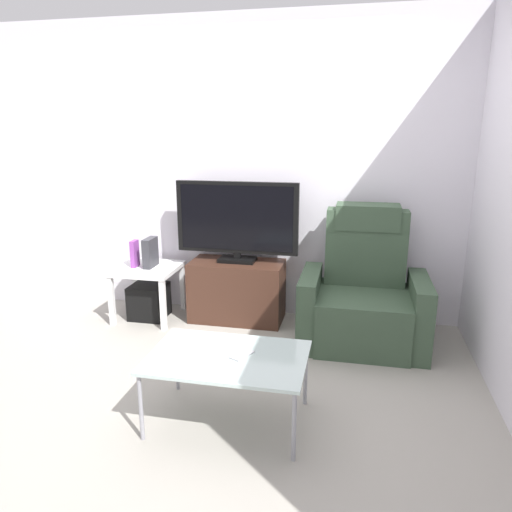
{
  "coord_description": "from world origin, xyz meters",
  "views": [
    {
      "loc": [
        0.93,
        -3.02,
        1.67
      ],
      "look_at": [
        0.18,
        0.5,
        0.7
      ],
      "focal_mm": 33.39,
      "sensor_mm": 36.0,
      "label": 1
    }
  ],
  "objects_px": {
    "subwoofer_box": "(149,301)",
    "tv_stand": "(237,291)",
    "side_table": "(148,275)",
    "cell_phone": "(242,355)",
    "recliner_armchair": "(363,297)",
    "coffee_table": "(228,360)",
    "game_console": "(150,252)",
    "book_upright": "(135,254)",
    "television": "(237,220)"
  },
  "relations": [
    {
      "from": "subwoofer_box",
      "to": "tv_stand",
      "type": "bearing_deg",
      "value": 8.36
    },
    {
      "from": "side_table",
      "to": "cell_phone",
      "type": "bearing_deg",
      "value": -48.85
    },
    {
      "from": "recliner_armchair",
      "to": "coffee_table",
      "type": "xyz_separation_m",
      "value": [
        -0.76,
        -1.3,
        0.02
      ]
    },
    {
      "from": "subwoofer_box",
      "to": "cell_phone",
      "type": "xyz_separation_m",
      "value": [
        1.2,
        -1.38,
        0.27
      ]
    },
    {
      "from": "game_console",
      "to": "coffee_table",
      "type": "bearing_deg",
      "value": -52.21
    },
    {
      "from": "recliner_armchair",
      "to": "book_upright",
      "type": "relative_size",
      "value": 4.53
    },
    {
      "from": "game_console",
      "to": "book_upright",
      "type": "bearing_deg",
      "value": -167.47
    },
    {
      "from": "side_table",
      "to": "game_console",
      "type": "distance_m",
      "value": 0.21
    },
    {
      "from": "tv_stand",
      "to": "television",
      "type": "bearing_deg",
      "value": 90.0
    },
    {
      "from": "coffee_table",
      "to": "cell_phone",
      "type": "bearing_deg",
      "value": 13.15
    },
    {
      "from": "tv_stand",
      "to": "book_upright",
      "type": "bearing_deg",
      "value": -171.31
    },
    {
      "from": "recliner_armchair",
      "to": "subwoofer_box",
      "type": "xyz_separation_m",
      "value": [
        -1.89,
        0.1,
        -0.22
      ]
    },
    {
      "from": "subwoofer_box",
      "to": "side_table",
      "type": "bearing_deg",
      "value": 90.0
    },
    {
      "from": "tv_stand",
      "to": "coffee_table",
      "type": "relative_size",
      "value": 0.91
    },
    {
      "from": "tv_stand",
      "to": "game_console",
      "type": "distance_m",
      "value": 0.84
    },
    {
      "from": "television",
      "to": "cell_phone",
      "type": "relative_size",
      "value": 7.12
    },
    {
      "from": "side_table",
      "to": "tv_stand",
      "type": "bearing_deg",
      "value": 8.36
    },
    {
      "from": "recliner_armchair",
      "to": "cell_phone",
      "type": "relative_size",
      "value": 7.2
    },
    {
      "from": "tv_stand",
      "to": "coffee_table",
      "type": "distance_m",
      "value": 1.55
    },
    {
      "from": "book_upright",
      "to": "cell_phone",
      "type": "distance_m",
      "value": 1.89
    },
    {
      "from": "side_table",
      "to": "cell_phone",
      "type": "relative_size",
      "value": 3.6
    },
    {
      "from": "side_table",
      "to": "book_upright",
      "type": "distance_m",
      "value": 0.22
    },
    {
      "from": "side_table",
      "to": "book_upright",
      "type": "bearing_deg",
      "value": -168.69
    },
    {
      "from": "tv_stand",
      "to": "television",
      "type": "xyz_separation_m",
      "value": [
        0.0,
        0.02,
        0.64
      ]
    },
    {
      "from": "side_table",
      "to": "game_console",
      "type": "xyz_separation_m",
      "value": [
        0.04,
        0.01,
        0.21
      ]
    },
    {
      "from": "television",
      "to": "book_upright",
      "type": "bearing_deg",
      "value": -170.14
    },
    {
      "from": "game_console",
      "to": "cell_phone",
      "type": "height_order",
      "value": "game_console"
    },
    {
      "from": "television",
      "to": "recliner_armchair",
      "type": "bearing_deg",
      "value": -12.07
    },
    {
      "from": "subwoofer_box",
      "to": "book_upright",
      "type": "xyz_separation_m",
      "value": [
        -0.1,
        -0.02,
        0.44
      ]
    },
    {
      "from": "television",
      "to": "side_table",
      "type": "xyz_separation_m",
      "value": [
        -0.8,
        -0.14,
        -0.51
      ]
    },
    {
      "from": "television",
      "to": "subwoofer_box",
      "type": "distance_m",
      "value": 1.1
    },
    {
      "from": "subwoofer_box",
      "to": "book_upright",
      "type": "height_order",
      "value": "book_upright"
    },
    {
      "from": "tv_stand",
      "to": "recliner_armchair",
      "type": "distance_m",
      "value": 1.12
    },
    {
      "from": "recliner_armchair",
      "to": "coffee_table",
      "type": "distance_m",
      "value": 1.51
    },
    {
      "from": "television",
      "to": "side_table",
      "type": "relative_size",
      "value": 1.98
    },
    {
      "from": "coffee_table",
      "to": "tv_stand",
      "type": "bearing_deg",
      "value": 102.28
    },
    {
      "from": "coffee_table",
      "to": "cell_phone",
      "type": "height_order",
      "value": "cell_phone"
    },
    {
      "from": "book_upright",
      "to": "coffee_table",
      "type": "distance_m",
      "value": 1.85
    },
    {
      "from": "side_table",
      "to": "cell_phone",
      "type": "height_order",
      "value": "side_table"
    },
    {
      "from": "tv_stand",
      "to": "side_table",
      "type": "relative_size",
      "value": 1.51
    },
    {
      "from": "tv_stand",
      "to": "subwoofer_box",
      "type": "distance_m",
      "value": 0.81
    },
    {
      "from": "side_table",
      "to": "game_console",
      "type": "relative_size",
      "value": 2.08
    },
    {
      "from": "recliner_armchair",
      "to": "side_table",
      "type": "distance_m",
      "value": 1.89
    },
    {
      "from": "television",
      "to": "game_console",
      "type": "bearing_deg",
      "value": -170.62
    },
    {
      "from": "coffee_table",
      "to": "cell_phone",
      "type": "xyz_separation_m",
      "value": [
        0.08,
        0.02,
        0.03
      ]
    },
    {
      "from": "side_table",
      "to": "game_console",
      "type": "bearing_deg",
      "value": 15.95
    },
    {
      "from": "coffee_table",
      "to": "side_table",
      "type": "bearing_deg",
      "value": 128.87
    },
    {
      "from": "book_upright",
      "to": "cell_phone",
      "type": "relative_size",
      "value": 1.59
    },
    {
      "from": "book_upright",
      "to": "cell_phone",
      "type": "xyz_separation_m",
      "value": [
        1.3,
        -1.36,
        -0.17
      ]
    },
    {
      "from": "tv_stand",
      "to": "book_upright",
      "type": "height_order",
      "value": "book_upright"
    }
  ]
}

